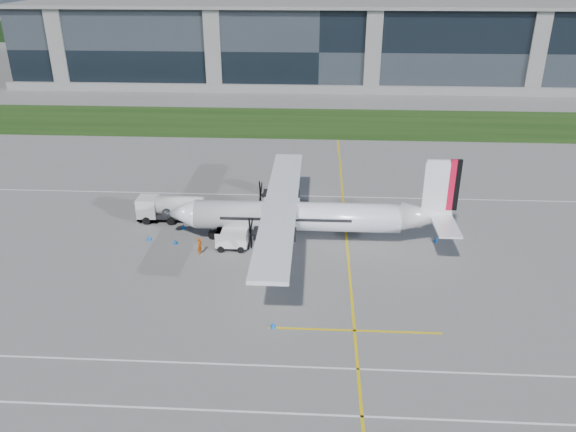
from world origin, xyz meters
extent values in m
plane|color=#5F5D5A|center=(0.00, 40.00, 0.00)|extent=(400.00, 400.00, 0.00)
cube|color=#18350E|center=(0.00, 48.00, 0.02)|extent=(400.00, 18.00, 0.04)
cube|color=black|center=(0.00, 80.00, 7.50)|extent=(120.00, 20.00, 15.00)
cube|color=black|center=(0.00, 140.00, 3.00)|extent=(400.00, 6.00, 6.00)
cube|color=yellow|center=(3.00, 10.00, 0.01)|extent=(0.20, 70.00, 0.01)
cube|color=white|center=(0.00, -14.00, 0.01)|extent=(90.00, 0.15, 0.01)
imported|color=#F25907|center=(-9.79, 4.37, 0.90)|extent=(0.69, 0.84, 1.79)
cone|color=blue|center=(-12.41, 6.17, 0.25)|extent=(0.36, 0.36, 0.50)
cone|color=blue|center=(-12.33, 9.28, 0.25)|extent=(0.36, 0.36, 0.50)
cone|color=blue|center=(-14.96, 6.73, 0.25)|extent=(0.36, 0.36, 0.50)
cone|color=blue|center=(-2.64, -5.96, 0.25)|extent=(0.36, 0.36, 0.50)
cone|color=blue|center=(-3.27, 20.25, 0.25)|extent=(0.36, 0.36, 0.50)
cone|color=blue|center=(11.07, 7.84, 0.25)|extent=(0.36, 0.36, 0.50)
camera|label=1|loc=(0.19, -38.03, 23.24)|focal=35.00mm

